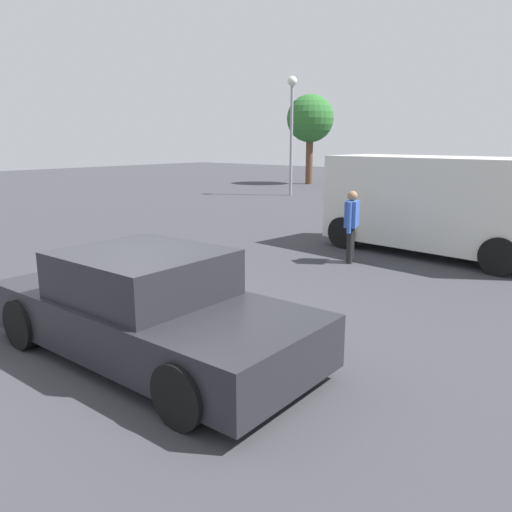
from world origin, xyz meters
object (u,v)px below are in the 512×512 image
at_px(pedestrian, 352,221).
at_px(light_post_near, 292,114).
at_px(van_white, 435,202).
at_px(sedan_foreground, 149,309).

xyz_separation_m(pedestrian, light_post_near, (-9.06, 10.28, 2.88)).
bearing_deg(van_white, light_post_near, -34.09).
distance_m(sedan_foreground, light_post_near, 19.01).
bearing_deg(light_post_near, pedestrian, -48.62).
distance_m(pedestrian, light_post_near, 14.01).
relative_size(sedan_foreground, light_post_near, 0.80).
relative_size(van_white, pedestrian, 3.26).
height_order(van_white, light_post_near, light_post_near).
height_order(sedan_foreground, light_post_near, light_post_near).
relative_size(sedan_foreground, van_white, 0.86).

